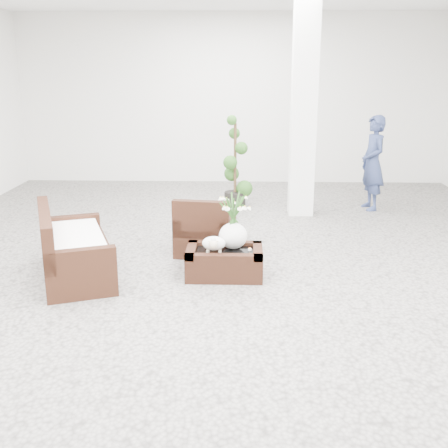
{
  "coord_description": "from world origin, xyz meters",
  "views": [
    {
      "loc": [
        0.21,
        -6.44,
        2.42
      ],
      "look_at": [
        0.0,
        -0.1,
        0.62
      ],
      "focal_mm": 44.68,
      "sensor_mm": 36.0,
      "label": 1
    }
  ],
  "objects_px": {
    "armchair": "(205,224)",
    "loveseat": "(75,243)",
    "coffee_table": "(224,263)",
    "topiary": "(235,162)"
  },
  "relations": [
    {
      "from": "coffee_table",
      "to": "topiary",
      "type": "height_order",
      "value": "topiary"
    },
    {
      "from": "coffee_table",
      "to": "armchair",
      "type": "distance_m",
      "value": 0.94
    },
    {
      "from": "armchair",
      "to": "topiary",
      "type": "bearing_deg",
      "value": -90.39
    },
    {
      "from": "coffee_table",
      "to": "armchair",
      "type": "height_order",
      "value": "armchair"
    },
    {
      "from": "armchair",
      "to": "loveseat",
      "type": "bearing_deg",
      "value": 39.59
    },
    {
      "from": "loveseat",
      "to": "topiary",
      "type": "distance_m",
      "value": 4.03
    },
    {
      "from": "coffee_table",
      "to": "loveseat",
      "type": "relative_size",
      "value": 0.57
    },
    {
      "from": "coffee_table",
      "to": "topiary",
      "type": "distance_m",
      "value": 3.55
    },
    {
      "from": "armchair",
      "to": "topiary",
      "type": "distance_m",
      "value": 2.68
    },
    {
      "from": "loveseat",
      "to": "armchair",
      "type": "bearing_deg",
      "value": -78.8
    }
  ]
}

